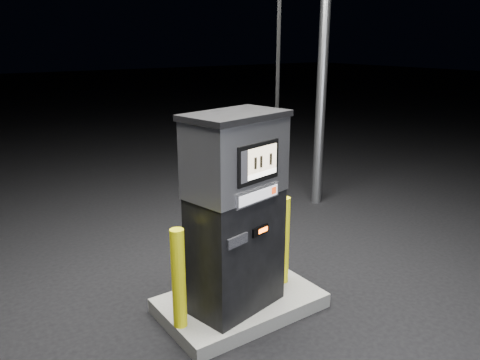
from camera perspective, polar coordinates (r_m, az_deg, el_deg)
ground at (r=5.04m, az=0.00°, el=-15.48°), size 80.00×80.00×0.00m
pump_island at (r=5.00m, az=0.00°, el=-14.75°), size 1.60×1.00×0.15m
fuel_dispenser at (r=4.39m, az=-0.47°, el=-3.90°), size 1.11×0.75×3.98m
bollard_left at (r=4.32m, az=-7.49°, el=-11.85°), size 0.16×0.16×0.96m
bollard_right at (r=5.05m, az=5.29°, el=-7.35°), size 0.15×0.15×0.96m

